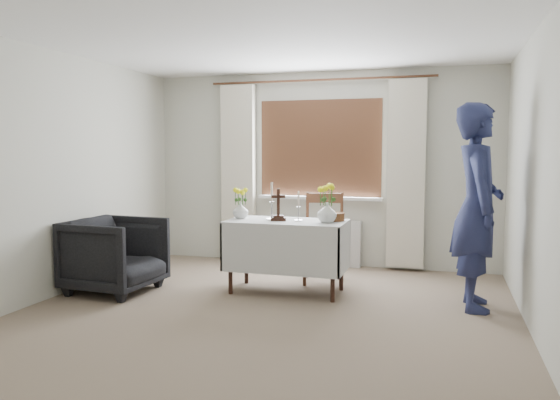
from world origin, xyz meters
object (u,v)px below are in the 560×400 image
(wooden_chair, at_px, (324,238))
(flower_vase_right, at_px, (327,212))
(altar_table, at_px, (287,256))
(armchair, at_px, (115,255))
(wooden_cross, at_px, (278,205))
(flower_vase_left, at_px, (240,210))
(person, at_px, (477,207))

(wooden_chair, relative_size, flower_vase_right, 4.89)
(altar_table, relative_size, armchair, 1.43)
(wooden_chair, distance_m, wooden_cross, 0.81)
(wooden_cross, xyz_separation_m, flower_vase_left, (-0.44, 0.06, -0.08))
(armchair, bearing_deg, wooden_chair, -58.51)
(person, relative_size, wooden_cross, 5.77)
(armchair, relative_size, wooden_cross, 2.59)
(flower_vase_left, bearing_deg, wooden_chair, 33.05)
(armchair, xyz_separation_m, flower_vase_right, (2.17, 0.46, 0.47))
(person, xyz_separation_m, flower_vase_right, (-1.43, 0.00, -0.10))
(wooden_cross, height_order, flower_vase_right, wooden_cross)
(person, bearing_deg, altar_table, 84.22)
(wooden_chair, bearing_deg, armchair, -162.18)
(flower_vase_right, bearing_deg, wooden_chair, 105.01)
(person, bearing_deg, flower_vase_left, 83.86)
(altar_table, xyz_separation_m, person, (1.87, -0.04, 0.59))
(person, distance_m, wooden_cross, 1.95)
(wooden_chair, distance_m, person, 1.76)
(wooden_cross, height_order, flower_vase_left, wooden_cross)
(wooden_chair, bearing_deg, altar_table, -126.53)
(armchair, relative_size, person, 0.45)
(altar_table, distance_m, wooden_cross, 0.56)
(wooden_cross, relative_size, flower_vase_right, 1.63)
(wooden_chair, distance_m, flower_vase_right, 0.71)
(wooden_chair, bearing_deg, person, -30.20)
(armchair, height_order, flower_vase_right, flower_vase_right)
(altar_table, relative_size, flower_vase_right, 6.02)
(altar_table, relative_size, wooden_chair, 1.23)
(wooden_chair, xyz_separation_m, flower_vase_left, (-0.80, -0.52, 0.35))
(person, xyz_separation_m, wooden_cross, (-1.95, 0.01, -0.04))
(wooden_cross, bearing_deg, flower_vase_left, 153.82)
(person, bearing_deg, wooden_cross, 85.20)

